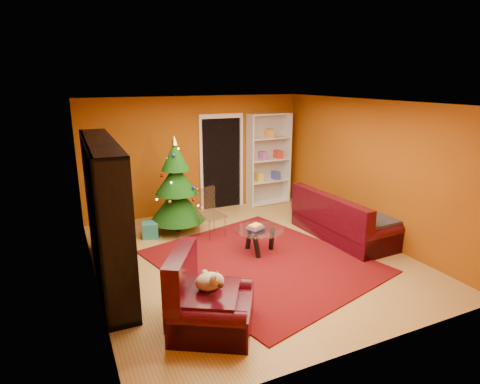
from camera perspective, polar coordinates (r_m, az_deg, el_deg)
name	(u,v)px	position (r m, az deg, el deg)	size (l,w,h in m)	color
floor	(250,257)	(7.03, 1.38, -9.28)	(5.00, 5.50, 0.05)	#AC8540
ceiling	(251,101)	(6.37, 1.54, 12.84)	(5.00, 5.50, 0.05)	silver
wall_back	(196,155)	(9.09, -6.29, 5.23)	(5.00, 0.05, 2.60)	#924B0C
wall_left	(87,203)	(5.95, -20.94, -1.41)	(0.05, 5.50, 2.60)	#924B0C
wall_right	(370,169)	(7.99, 17.97, 3.08)	(0.05, 5.50, 2.60)	#924B0C
doorway	(222,164)	(9.30, -2.64, 3.98)	(1.06, 0.60, 2.16)	black
rug	(262,261)	(6.82, 3.12, -9.79)	(2.93, 3.42, 0.02)	#630C0D
media_unit	(106,213)	(6.17, -18.52, -2.86)	(0.43, 2.78, 2.13)	black
christmas_tree	(176,186)	(7.92, -9.04, 0.84)	(1.08, 1.08, 1.93)	#0D3B0A
gift_box_teal	(151,230)	(7.95, -12.61, -5.27)	(0.30, 0.30, 0.30)	#247C72
gift_box_green	(166,221)	(8.48, -10.53, -4.02)	(0.23, 0.23, 0.23)	#236336
gift_box_red	(176,211)	(9.05, -9.14, -2.62)	(0.25, 0.25, 0.25)	maroon
white_bookshelf	(269,160)	(9.64, 4.11, 4.61)	(1.04, 0.37, 2.24)	white
armchair	(213,298)	(5.00, -3.92, -14.88)	(1.04, 1.04, 0.81)	black
dog	(209,282)	(4.96, -4.45, -12.58)	(0.40, 0.30, 0.26)	beige
sofa	(344,215)	(7.91, 14.60, -3.16)	(2.11, 0.95, 0.91)	black
coffee_table	(259,240)	(7.08, 2.73, -6.89)	(0.87, 0.87, 0.54)	gray
acrylic_chair	(212,216)	(7.68, -4.06, -3.41)	(0.44, 0.48, 0.86)	#66605B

